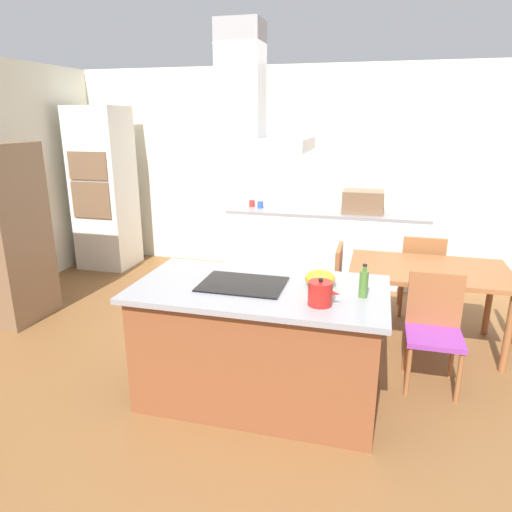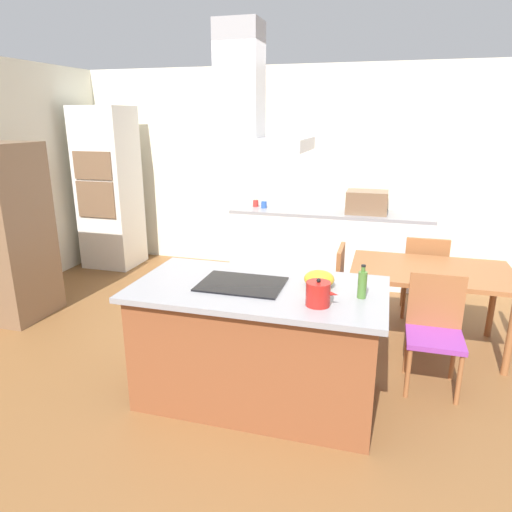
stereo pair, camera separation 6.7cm
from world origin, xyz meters
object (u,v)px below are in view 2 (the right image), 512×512
at_px(tea_kettle, 318,294).
at_px(chair_facing_island, 435,324).
at_px(chair_at_left_end, 328,285).
at_px(coffee_mug_red, 256,203).
at_px(mixing_bowl, 319,279).
at_px(coffee_mug_blue, 264,205).
at_px(dining_table, 431,278).
at_px(wall_oven_stack, 109,188).
at_px(countertop_microwave, 367,202).
at_px(cooktop, 242,284).
at_px(range_hood, 240,110).
at_px(olive_oil_bottle, 362,284).
at_px(chair_facing_back_wall, 424,272).
at_px(refrigerator, 1,233).

bearing_deg(tea_kettle, chair_facing_island, 44.37).
bearing_deg(chair_at_left_end, coffee_mug_red, 125.56).
relative_size(mixing_bowl, coffee_mug_blue, 2.38).
xyz_separation_m(coffee_mug_red, chair_at_left_end, (1.21, -1.69, -0.44)).
bearing_deg(dining_table, wall_oven_stack, 161.32).
relative_size(countertop_microwave, chair_facing_island, 0.56).
distance_m(cooktop, range_hood, 1.20).
height_order(cooktop, olive_oil_bottle, olive_oil_bottle).
relative_size(tea_kettle, chair_facing_back_wall, 0.23).
bearing_deg(chair_facing_back_wall, countertop_microwave, 124.35).
relative_size(olive_oil_bottle, chair_facing_back_wall, 0.26).
relative_size(dining_table, chair_facing_back_wall, 1.57).
relative_size(cooktop, wall_oven_stack, 0.27).
height_order(coffee_mug_red, chair_at_left_end, coffee_mug_red).
bearing_deg(range_hood, mixing_bowl, 11.79).
xyz_separation_m(olive_oil_bottle, chair_at_left_end, (-0.36, 1.25, -0.49)).
bearing_deg(dining_table, refrigerator, -173.75).
relative_size(coffee_mug_red, range_hood, 0.10).
distance_m(chair_facing_island, chair_at_left_end, 1.13).
bearing_deg(refrigerator, olive_oil_bottle, -12.00).
bearing_deg(cooktop, wall_oven_stack, 136.37).
bearing_deg(countertop_microwave, chair_at_left_end, -98.51).
bearing_deg(tea_kettle, refrigerator, 163.89).
xyz_separation_m(coffee_mug_blue, dining_table, (1.99, -1.62, -0.28)).
xyz_separation_m(wall_oven_stack, chair_at_left_end, (3.26, -1.41, -0.59)).
relative_size(coffee_mug_red, chair_at_left_end, 0.10).
xyz_separation_m(countertop_microwave, coffee_mug_blue, (-1.32, -0.02, -0.09)).
bearing_deg(countertop_microwave, range_hood, -104.15).
xyz_separation_m(cooktop, mixing_bowl, (0.54, 0.11, 0.05)).
bearing_deg(coffee_mug_red, olive_oil_bottle, -61.88).
xyz_separation_m(coffee_mug_red, dining_table, (2.12, -1.69, -0.28)).
height_order(cooktop, tea_kettle, tea_kettle).
bearing_deg(chair_at_left_end, countertop_microwave, 81.49).
relative_size(coffee_mug_red, chair_facing_back_wall, 0.10).
distance_m(cooktop, chair_facing_island, 1.56).
height_order(cooktop, coffee_mug_blue, coffee_mug_blue).
relative_size(coffee_mug_blue, wall_oven_stack, 0.04).
bearing_deg(tea_kettle, mixing_bowl, 97.39).
relative_size(coffee_mug_red, refrigerator, 0.05).
bearing_deg(olive_oil_bottle, coffee_mug_red, 118.12).
xyz_separation_m(mixing_bowl, dining_table, (0.86, 1.12, -0.29)).
xyz_separation_m(olive_oil_bottle, countertop_microwave, (-0.12, 2.90, 0.04)).
xyz_separation_m(countertop_microwave, coffee_mug_red, (-1.45, 0.04, -0.09)).
height_order(chair_facing_back_wall, range_hood, range_hood).
relative_size(wall_oven_stack, chair_facing_island, 2.47).
bearing_deg(countertop_microwave, cooktop, -104.15).
bearing_deg(countertop_microwave, coffee_mug_red, 178.23).
height_order(countertop_microwave, coffee_mug_blue, countertop_microwave).
xyz_separation_m(tea_kettle, mixing_bowl, (-0.04, 0.34, -0.02)).
bearing_deg(olive_oil_bottle, chair_facing_island, 46.80).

